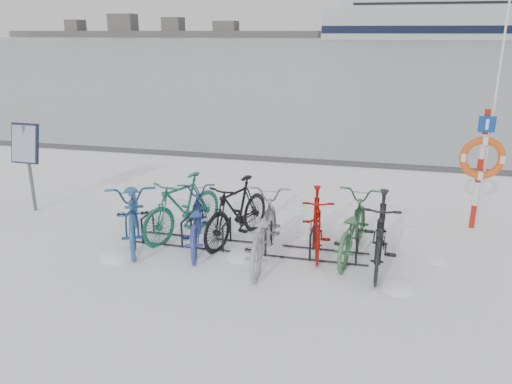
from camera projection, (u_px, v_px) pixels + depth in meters
ground at (247, 248)px, 8.37m from camera, size 900.00×900.00×0.00m
ice_sheet at (377, 43)px, 151.60m from camera, size 400.00×298.00×0.02m
quay_edge at (301, 161)px, 13.81m from camera, size 400.00×0.25×0.10m
bike_rack at (247, 238)px, 8.32m from camera, size 4.00×0.48×0.46m
info_board at (26, 149)px, 9.75m from camera, size 0.60×0.25×1.79m
lifebuoy_station at (482, 158)px, 8.80m from camera, size 0.77×0.22×3.99m
cruise_ferry at (496, 8)px, 199.08m from camera, size 137.70×25.97×45.24m
shoreline at (153, 32)px, 275.38m from camera, size 180.00×12.00×9.50m
bike_0 at (133, 208)px, 8.56m from camera, size 1.70×2.36×1.18m
bike_1 at (183, 205)px, 8.76m from camera, size 1.24×1.94×1.13m
bike_2 at (195, 219)px, 8.33m from camera, size 1.17×1.99×0.99m
bike_3 at (237, 209)px, 8.57m from camera, size 1.10×1.94×1.13m
bike_4 at (263, 228)px, 7.81m from camera, size 0.84×2.11×1.08m
bike_5 at (317, 219)px, 8.21m from camera, size 0.75×1.80×1.05m
bike_6 at (352, 225)px, 8.03m from camera, size 0.94×2.01×1.02m
bike_7 at (381, 230)px, 7.60m from camera, size 0.64×1.97×1.17m
snow_drifts at (254, 256)px, 8.09m from camera, size 5.51×2.15×0.22m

